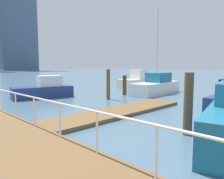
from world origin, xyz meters
The scene contains 11 objects.
ground_plane centered at (0.00, 20.00, 0.00)m, with size 300.00×300.00×0.00m, color slate.
floating_dock centered at (1.52, 8.18, 0.09)m, with size 10.04×2.00×0.18m, color brown.
boardwalk_railing centered at (-3.15, 8.57, 1.24)m, with size 0.06×25.86×1.08m.
dock_piling_1 centered at (4.85, 12.11, 1.17)m, with size 0.28×0.28×2.33m, color brown.
dock_piling_2 centered at (7.77, 13.00, 0.88)m, with size 0.36×0.36×1.76m, color #473826.
dock_piling_5 centered at (1.01, 3.88, 1.17)m, with size 0.33×0.33×2.34m, color brown.
moored_boat_0 centered at (1.82, 16.54, 0.67)m, with size 4.97×2.67×1.80m.
moored_boat_1 centered at (10.60, 11.45, 0.76)m, with size 6.57×2.51×7.84m.
moored_boat_2 centered at (13.46, 15.87, 0.77)m, with size 5.03×2.76×2.21m.
skyline_tower_4 centered at (43.76, 139.09, 41.41)m, with size 11.42×7.46×82.82m, color slate.
skyline_tower_5 centered at (53.81, 141.83, 42.37)m, with size 13.24×12.96×84.74m, color slate.
Camera 1 is at (-6.51, 0.41, 2.56)m, focal length 34.02 mm.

